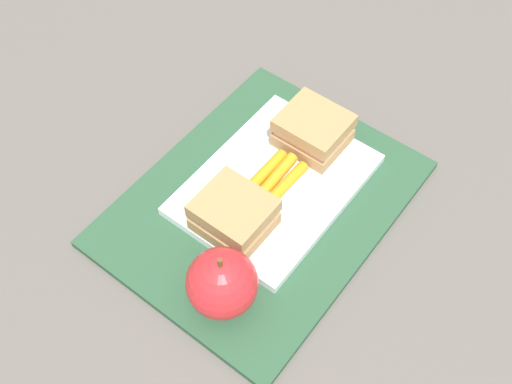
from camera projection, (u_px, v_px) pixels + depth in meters
name	position (u px, v px, depth m)	size (l,w,h in m)	color
ground_plane	(262.00, 205.00, 0.76)	(2.40, 2.40, 0.00)	#56514C
lunchbag_mat	(262.00, 203.00, 0.75)	(0.36, 0.28, 0.01)	#284C33
food_tray	(275.00, 184.00, 0.76)	(0.23, 0.17, 0.01)	white
sandwich_half_left	(313.00, 130.00, 0.77)	(0.07, 0.08, 0.04)	#9E7A4C
sandwich_half_right	(234.00, 215.00, 0.70)	(0.07, 0.08, 0.04)	#9E7A4C
carrot_sticks_bundle	(275.00, 178.00, 0.74)	(0.08, 0.04, 0.02)	orange
apple	(222.00, 283.00, 0.64)	(0.08, 0.08, 0.09)	red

